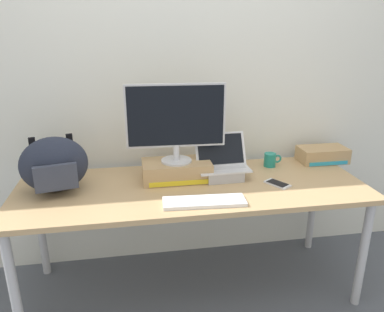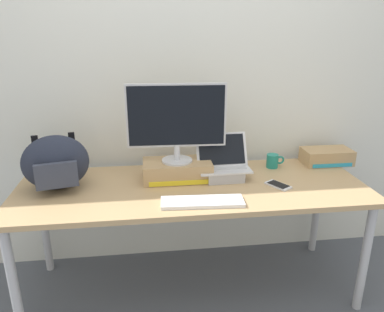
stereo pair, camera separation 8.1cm
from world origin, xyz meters
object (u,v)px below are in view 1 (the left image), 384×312
Objects in this scene: desktop_monitor at (176,120)px; plush_toy at (45,169)px; messenger_backpack at (54,165)px; coffee_mug at (270,160)px; cell_phone at (277,184)px; toner_box_cyan at (322,155)px; external_keyboard at (204,201)px; open_laptop at (222,169)px; toner_box_yellow at (177,170)px.

desktop_monitor is 0.88m from plush_toy.
messenger_backpack reaches higher than coffee_mug.
cell_phone is at bearing -15.15° from plush_toy.
desktop_monitor is 4.87× the size of coffee_mug.
plush_toy is (-0.11, 0.24, -0.11)m from messenger_backpack.
desktop_monitor is at bearing -171.90° from toner_box_cyan.
messenger_backpack is 1.27m from cell_phone.
desktop_monitor is at bearing 109.23° from external_keyboard.
open_laptop reaches higher than external_keyboard.
plush_toy reaches higher than cell_phone.
external_keyboard is at bearing -74.21° from toner_box_yellow.
open_laptop reaches higher than toner_box_cyan.
plush_toy is at bearing 178.67° from toner_box_cyan.
coffee_mug is at bearing 45.45° from cell_phone.
open_laptop is 0.38m from coffee_mug.
toner_box_yellow is 0.71× the size of desktop_monitor.
plush_toy is at bearing 166.82° from toner_box_yellow.
desktop_monitor is (-0.00, -0.00, 0.31)m from toner_box_yellow.
open_laptop is 3.50× the size of plush_toy.
toner_box_cyan is at bearing 10.18° from open_laptop.
desktop_monitor is 0.70m from cell_phone.
external_keyboard is 1.05m from plush_toy.
toner_box_yellow is at bearing -169.76° from coffee_mug.
messenger_backpack is (-0.69, -0.06, 0.10)m from toner_box_yellow.
external_keyboard is 0.72m from coffee_mug.
external_keyboard reaches higher than cell_phone.
open_laptop is 1.93× the size of cell_phone.
open_laptop is at bearing -167.84° from toner_box_cyan.
cell_phone is at bearing -15.41° from desktop_monitor.
plush_toy is at bearing 133.10° from cell_phone.
plush_toy is 0.29× the size of toner_box_cyan.
cell_phone is at bearing -144.04° from toner_box_cyan.
plush_toy is (-1.08, 0.20, -0.01)m from open_laptop.
external_keyboard is at bearing -31.04° from plush_toy.
toner_box_yellow is 1.28× the size of toner_box_cyan.
coffee_mug is at bearing -2.84° from plush_toy.
desktop_monitor is 0.73m from coffee_mug.
external_keyboard is 1.37× the size of toner_box_cyan.
open_laptop is (0.28, -0.02, -0.00)m from toner_box_yellow.
coffee_mug is (0.54, 0.47, 0.03)m from external_keyboard.
messenger_backpack is at bearing -173.06° from desktop_monitor.
open_laptop reaches higher than coffee_mug.
toner_box_cyan is at bearing 10.43° from desktop_monitor.
toner_box_cyan is at bearing 4.33° from coffee_mug.
desktop_monitor reaches higher than toner_box_cyan.
toner_box_yellow reaches higher than plush_toy.
messenger_backpack reaches higher than toner_box_cyan.
cell_phone is 0.56m from toner_box_cyan.
open_laptop is at bearing -10.67° from plush_toy.
desktop_monitor is at bearing -169.66° from coffee_mug.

